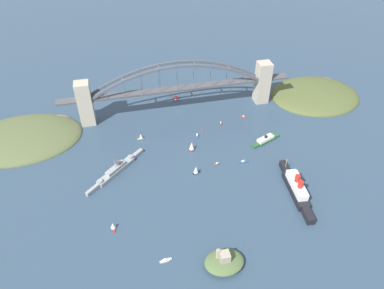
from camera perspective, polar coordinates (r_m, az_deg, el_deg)
ground_plane at (r=469.72m, az=-2.18°, el=5.20°), size 1400.00×1400.00×0.00m
harbor_arch_bridge at (r=453.38m, az=-2.27°, el=8.40°), size 287.06×16.53×67.22m
headland_west_shore at (r=529.84m, az=18.64°, el=7.31°), size 120.20×102.15×20.05m
headland_east_shore at (r=466.69m, az=-24.58°, el=0.91°), size 133.89×99.15×19.72m
ocean_liner at (r=369.98m, az=15.94°, el=-6.54°), size 15.26×81.11×20.88m
naval_cruiser at (r=387.00m, az=-11.71°, el=-3.88°), size 62.45×57.81×17.64m
harbor_ferry_steamer at (r=427.18m, az=11.40°, el=0.78°), size 38.24×21.31×7.65m
fort_island_mid_harbor at (r=308.53m, az=5.03°, el=-17.70°), size 32.36×25.60×16.21m
seaplane_taxiing_near_bridge at (r=493.62m, az=-2.49°, el=7.32°), size 11.54×7.48×5.01m
small_boat_0 at (r=427.12m, az=0.80°, el=1.41°), size 4.34×10.86×2.25m
small_boat_1 at (r=404.49m, az=-0.04°, el=-0.23°), size 7.50×9.80×12.00m
small_boat_2 at (r=462.36m, az=8.06°, el=4.30°), size 5.82×5.94×2.21m
small_boat_3 at (r=390.05m, az=3.88°, el=-3.04°), size 8.44×3.89×2.31m
small_boat_4 at (r=447.68m, az=4.51°, el=3.30°), size 1.94×7.96×2.30m
small_boat_5 at (r=313.35m, az=-4.17°, el=-17.56°), size 10.24×3.48×2.27m
small_boat_6 at (r=425.07m, az=-7.97°, el=1.25°), size 7.69×4.43×7.73m
small_boat_7 at (r=395.59m, az=8.00°, el=-2.67°), size 10.44×2.61×2.43m
small_boat_8 at (r=376.56m, az=0.63°, el=-3.97°), size 8.89×5.91×10.37m
small_boat_9 at (r=336.82m, az=-12.21°, el=-12.27°), size 5.33×8.55×7.84m
channel_marker_buoy at (r=436.85m, az=1.60°, el=2.44°), size 2.20×2.20×2.75m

